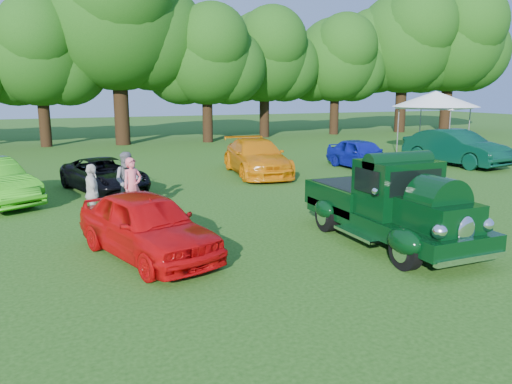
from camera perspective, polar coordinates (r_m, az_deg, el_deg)
name	(u,v)px	position (r m, az deg, el deg)	size (l,w,h in m)	color
ground	(304,244)	(11.81, 5.46, -5.94)	(120.00, 120.00, 0.00)	#1B4510
hero_pickup	(390,206)	(12.14, 15.02, -1.60)	(2.37, 5.09, 1.99)	black
red_convertible	(147,225)	(10.99, -12.36, -3.70)	(1.66, 4.12, 1.40)	#BE080A
back_car_black	(105,175)	(18.49, -16.92, 1.87)	(1.96, 4.25, 1.18)	black
back_car_orange	(257,157)	(21.27, 0.07, 4.01)	(2.10, 5.17, 1.50)	orange
back_car_blue	(361,154)	(23.37, 11.97, 4.27)	(1.61, 4.00, 1.36)	#0D1696
back_car_green	(455,148)	(25.84, 21.82, 4.74)	(1.79, 5.13, 1.69)	black
spectator_pink	(133,186)	(14.81, -13.92, 0.66)	(0.60, 0.40, 1.66)	#F0636F
spectator_grey	(128,181)	(15.39, -14.37, 1.22)	(0.85, 0.66, 1.75)	slate
spectator_white	(92,194)	(14.05, -18.19, -0.23)	(0.95, 0.40, 1.63)	silver
canopy_tent	(436,99)	(29.72, 19.84, 9.92)	(6.20, 6.20, 3.50)	white
tree_line	(140,38)	(34.94, -13.15, 16.73)	(64.58, 10.20, 12.29)	#301E10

